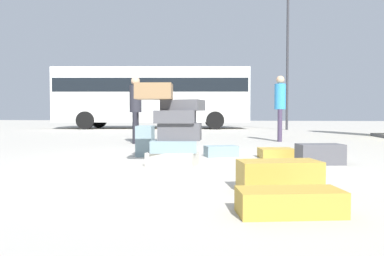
{
  "coord_description": "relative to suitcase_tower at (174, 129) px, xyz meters",
  "views": [
    {
      "loc": [
        1.03,
        -4.89,
        0.71
      ],
      "look_at": [
        -0.06,
        1.45,
        0.47
      ],
      "focal_mm": 32.24,
      "sensor_mm": 36.0,
      "label": 1
    }
  ],
  "objects": [
    {
      "name": "lamp_post",
      "position": [
        2.8,
        12.6,
        4.02
      ],
      "size": [
        0.36,
        0.36,
        7.09
      ],
      "color": "#333338",
      "rests_on": "ground"
    },
    {
      "name": "suitcase_tan_right_side",
      "position": [
        1.35,
        -2.21,
        -0.42
      ],
      "size": [
        0.79,
        0.47,
        0.18
      ],
      "primitive_type": "cube",
      "rotation": [
        0.0,
        0.0,
        0.23
      ],
      "color": "#B28C33",
      "rests_on": "ground"
    },
    {
      "name": "suitcase_tan_foreground_near",
      "position": [
        1.34,
        -1.41,
        -0.37
      ],
      "size": [
        0.82,
        0.54,
        0.28
      ],
      "primitive_type": "cube",
      "rotation": [
        0.0,
        0.0,
        0.28
      ],
      "color": "#B28C33",
      "rests_on": "ground"
    },
    {
      "name": "suitcase_tower",
      "position": [
        0.0,
        0.0,
        0.0
      ],
      "size": [
        0.93,
        0.68,
        1.15
      ],
      "color": "beige",
      "rests_on": "ground"
    },
    {
      "name": "suitcase_charcoal_white_trunk",
      "position": [
        2.07,
        0.5,
        -0.36
      ],
      "size": [
        0.69,
        0.48,
        0.29
      ],
      "primitive_type": "cube",
      "rotation": [
        0.0,
        0.0,
        0.23
      ],
      "color": "#4C4C51",
      "rests_on": "ground"
    },
    {
      "name": "suitcase_tan_upright_blue",
      "position": [
        1.49,
        1.12,
        -0.43
      ],
      "size": [
        0.63,
        0.53,
        0.16
      ],
      "primitive_type": "cube",
      "rotation": [
        0.0,
        0.0,
        0.21
      ],
      "color": "#B28C33",
      "rests_on": "ground"
    },
    {
      "name": "suitcase_slate_foreground_far",
      "position": [
        -0.74,
        1.02,
        -0.25
      ],
      "size": [
        0.32,
        0.43,
        0.53
      ],
      "primitive_type": "cube",
      "rotation": [
        0.0,
        0.0,
        0.13
      ],
      "color": "gray",
      "rests_on": "ground"
    },
    {
      "name": "ground_plane",
      "position": [
        0.05,
        0.16,
        -0.51
      ],
      "size": [
        80.0,
        80.0,
        0.0
      ],
      "primitive_type": "plane",
      "color": "#ADA89E"
    },
    {
      "name": "parked_bus",
      "position": [
        -4.13,
        13.19,
        1.32
      ],
      "size": [
        10.32,
        4.12,
        3.15
      ],
      "rotation": [
        0.0,
        0.0,
        0.16
      ],
      "color": "silver",
      "rests_on": "ground"
    },
    {
      "name": "person_tourist_with_camera",
      "position": [
        1.85,
        4.86,
        0.55
      ],
      "size": [
        0.3,
        0.34,
        1.77
      ],
      "rotation": [
        0.0,
        0.0,
        -1.66
      ],
      "color": "#3F334C",
      "rests_on": "ground"
    },
    {
      "name": "suitcase_slate_behind_tower",
      "position": [
        0.57,
        1.18,
        -0.42
      ],
      "size": [
        0.62,
        0.48,
        0.19
      ],
      "primitive_type": "cube",
      "rotation": [
        0.0,
        0.0,
        0.42
      ],
      "color": "gray",
      "rests_on": "ground"
    },
    {
      "name": "person_bearded_onlooker",
      "position": [
        -1.78,
        3.55,
        0.48
      ],
      "size": [
        0.3,
        0.34,
        1.67
      ],
      "rotation": [
        0.0,
        0.0,
        -1.43
      ],
      "color": "black",
      "rests_on": "ground"
    }
  ]
}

